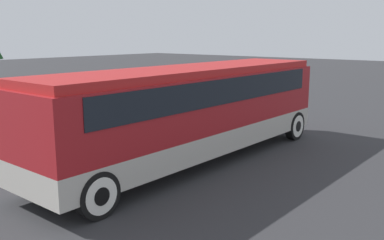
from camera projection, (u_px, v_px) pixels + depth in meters
ground_plane at (192, 162)px, 13.36m from camera, size 120.00×120.00×0.00m
tour_bus at (194, 105)px, 13.08m from camera, size 11.11×2.60×2.94m
parked_car_near at (137, 106)px, 19.55m from camera, size 4.08×1.82×1.39m
parked_car_mid at (101, 103)px, 20.80m from camera, size 4.16×1.96×1.29m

